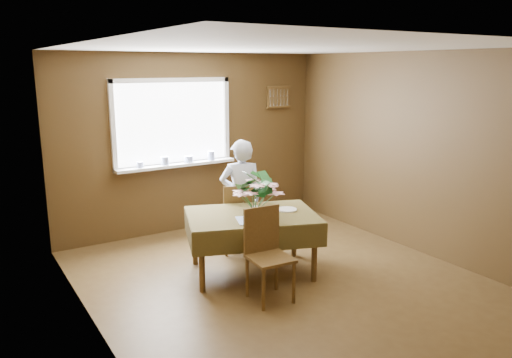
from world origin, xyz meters
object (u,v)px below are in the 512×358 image
flower_bouquet (255,193)px  chair_far (237,215)px  dining_table (252,221)px  seated_woman (241,197)px  chair_near (266,250)px

flower_bouquet → chair_far: bearing=74.5°
dining_table → seated_woman: bearing=90.0°
seated_woman → flower_bouquet: size_ratio=2.84×
dining_table → flower_bouquet: 0.40m
chair_far → chair_near: size_ratio=0.95×
chair_near → flower_bouquet: (0.16, 0.46, 0.47)m
dining_table → chair_near: 0.64m
dining_table → flower_bouquet: bearing=-86.6°
chair_near → chair_far: bearing=77.1°
flower_bouquet → seated_woman: bearing=70.9°
flower_bouquet → dining_table: bearing=73.6°
chair_near → flower_bouquet: size_ratio=1.83×
dining_table → chair_far: size_ratio=1.88×
seated_woman → flower_bouquet: (-0.26, -0.76, 0.26)m
chair_far → flower_bouquet: flower_bouquet is taller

